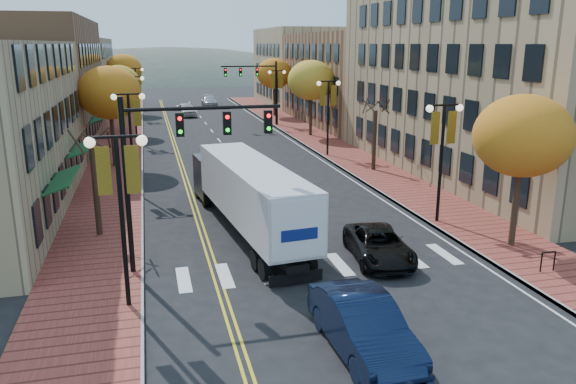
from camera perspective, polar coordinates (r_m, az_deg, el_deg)
ground at (r=21.55m, az=4.77°, el=-9.52°), size 200.00×200.00×0.00m
sidewalk_left at (r=51.85m, az=-16.74°, el=4.47°), size 4.00×85.00×0.15m
sidewalk_right at (r=54.06m, az=2.74°, el=5.48°), size 4.00×85.00×0.15m
building_left_mid at (r=55.64m, az=-25.39°, el=9.99°), size 12.00×24.00×11.00m
building_left_far at (r=80.33m, az=-22.03°, el=10.87°), size 12.00×26.00×9.50m
building_right_near at (r=42.65m, az=22.26°, el=11.94°), size 15.00×28.00×15.00m
building_right_mid at (r=65.60m, az=8.46°, el=11.33°), size 15.00×24.00×10.00m
building_right_far at (r=86.30m, az=2.79°, el=12.61°), size 15.00×20.00×11.00m
tree_left_a at (r=27.47m, az=-18.93°, el=0.08°), size 0.28×0.28×4.20m
tree_left_b at (r=42.75m, az=-17.69°, el=9.58°), size 4.48×4.48×7.21m
tree_left_c at (r=58.71m, az=-16.83°, el=10.52°), size 4.16×4.16×6.69m
tree_left_d at (r=76.65m, az=-16.34°, el=11.84°), size 4.61×4.61×7.42m
tree_right_a at (r=26.00m, az=22.74°, el=5.26°), size 4.16×4.16×6.69m
tree_right_b at (r=40.23m, az=8.77°, el=5.21°), size 0.28×0.28×4.20m
tree_right_c at (r=54.88m, az=2.35°, el=11.27°), size 4.48×4.48×7.21m
tree_right_d at (r=70.36m, az=-1.41°, el=11.95°), size 4.35×4.35×7.00m
lamp_left_a at (r=19.12m, az=-16.73°, el=0.34°), size 1.96×0.36×6.05m
lamp_left_b at (r=34.85m, az=-15.77°, el=6.75°), size 1.96×0.36×6.05m
lamp_left_c at (r=52.75m, az=-15.37°, el=9.36°), size 1.96×0.36×6.05m
lamp_left_d at (r=70.69m, az=-15.18°, el=10.65°), size 1.96×0.36×6.05m
lamp_right_a at (r=28.61m, az=15.42°, el=5.11°), size 1.96×0.36×6.05m
lamp_right_b at (r=45.01m, az=4.11°, el=8.99°), size 1.96×0.36×6.05m
lamp_right_c at (r=62.30m, az=-1.12°, el=10.65°), size 1.96×0.36×6.05m
traffic_mast_near at (r=21.92m, az=-11.27°, el=4.18°), size 6.10×0.35×7.00m
traffic_mast_far at (r=61.83m, az=-2.99°, el=11.19°), size 6.10×0.34×7.00m
semi_truck at (r=26.85m, az=-4.32°, el=0.18°), size 3.81×14.50×3.58m
navy_sedan at (r=17.11m, az=7.66°, el=-13.29°), size 2.00×5.22×1.70m
black_suv at (r=24.04m, az=9.21°, el=-5.32°), size 2.76×5.02×1.33m
car_far_white at (r=72.27m, az=-10.32°, el=8.24°), size 2.57×5.05×1.65m
car_far_silver at (r=83.54m, az=-8.00°, el=9.13°), size 2.08×5.00×1.44m
car_far_oncoming at (r=88.01m, az=-8.04°, el=9.37°), size 1.81×4.08×1.30m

